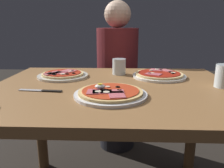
{
  "coord_description": "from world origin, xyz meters",
  "views": [
    {
      "loc": [
        0.03,
        -1.02,
        1.0
      ],
      "look_at": [
        -0.0,
        -0.08,
        0.75
      ],
      "focal_mm": 35.82,
      "sensor_mm": 36.0,
      "label": 1
    }
  ],
  "objects_px": {
    "water_glass_far": "(119,68)",
    "dining_table": "(113,107)",
    "knife": "(43,91)",
    "pizza_across_left": "(159,75)",
    "pizza_foreground": "(110,93)",
    "water_glass_near": "(224,78)",
    "diner_person": "(117,82)",
    "pizza_across_right": "(63,75)"
  },
  "relations": [
    {
      "from": "water_glass_far",
      "to": "dining_table",
      "type": "bearing_deg",
      "value": -95.08
    },
    {
      "from": "dining_table",
      "to": "knife",
      "type": "distance_m",
      "value": 0.34
    },
    {
      "from": "pizza_across_left",
      "to": "knife",
      "type": "xyz_separation_m",
      "value": [
        -0.55,
        -0.3,
        -0.01
      ]
    },
    {
      "from": "dining_table",
      "to": "water_glass_far",
      "type": "bearing_deg",
      "value": 84.92
    },
    {
      "from": "pizza_foreground",
      "to": "knife",
      "type": "bearing_deg",
      "value": 169.5
    },
    {
      "from": "water_glass_near",
      "to": "diner_person",
      "type": "xyz_separation_m",
      "value": [
        -0.5,
        0.73,
        -0.21
      ]
    },
    {
      "from": "dining_table",
      "to": "knife",
      "type": "bearing_deg",
      "value": -161.65
    },
    {
      "from": "knife",
      "to": "water_glass_far",
      "type": "bearing_deg",
      "value": 48.1
    },
    {
      "from": "pizza_foreground",
      "to": "water_glass_far",
      "type": "distance_m",
      "value": 0.42
    },
    {
      "from": "pizza_across_right",
      "to": "diner_person",
      "type": "xyz_separation_m",
      "value": [
        0.29,
        0.54,
        -0.17
      ]
    },
    {
      "from": "pizza_across_right",
      "to": "water_glass_near",
      "type": "relative_size",
      "value": 2.61
    },
    {
      "from": "dining_table",
      "to": "pizza_across_left",
      "type": "relative_size",
      "value": 3.99
    },
    {
      "from": "water_glass_far",
      "to": "water_glass_near",
      "type": "bearing_deg",
      "value": -28.87
    },
    {
      "from": "water_glass_far",
      "to": "diner_person",
      "type": "relative_size",
      "value": 0.08
    },
    {
      "from": "water_glass_far",
      "to": "pizza_across_right",
      "type": "bearing_deg",
      "value": -165.48
    },
    {
      "from": "water_glass_near",
      "to": "diner_person",
      "type": "distance_m",
      "value": 0.91
    },
    {
      "from": "knife",
      "to": "diner_person",
      "type": "relative_size",
      "value": 0.17
    },
    {
      "from": "pizza_across_left",
      "to": "pizza_across_right",
      "type": "distance_m",
      "value": 0.53
    },
    {
      "from": "knife",
      "to": "pizza_foreground",
      "type": "bearing_deg",
      "value": -10.5
    },
    {
      "from": "pizza_across_right",
      "to": "water_glass_near",
      "type": "distance_m",
      "value": 0.82
    },
    {
      "from": "pizza_across_right",
      "to": "water_glass_near",
      "type": "bearing_deg",
      "value": -13.16
    },
    {
      "from": "dining_table",
      "to": "pizza_foreground",
      "type": "height_order",
      "value": "pizza_foreground"
    },
    {
      "from": "pizza_across_left",
      "to": "diner_person",
      "type": "distance_m",
      "value": 0.6
    },
    {
      "from": "diner_person",
      "to": "pizza_foreground",
      "type": "bearing_deg",
      "value": 89.12
    },
    {
      "from": "pizza_across_left",
      "to": "water_glass_far",
      "type": "relative_size",
      "value": 3.21
    },
    {
      "from": "pizza_across_right",
      "to": "knife",
      "type": "xyz_separation_m",
      "value": [
        -0.01,
        -0.28,
        -0.01
      ]
    },
    {
      "from": "water_glass_near",
      "to": "knife",
      "type": "distance_m",
      "value": 0.82
    },
    {
      "from": "diner_person",
      "to": "water_glass_far",
      "type": "bearing_deg",
      "value": 92.22
    },
    {
      "from": "pizza_across_right",
      "to": "water_glass_far",
      "type": "bearing_deg",
      "value": 14.52
    },
    {
      "from": "knife",
      "to": "pizza_across_left",
      "type": "bearing_deg",
      "value": 28.64
    },
    {
      "from": "water_glass_near",
      "to": "water_glass_far",
      "type": "distance_m",
      "value": 0.55
    },
    {
      "from": "knife",
      "to": "dining_table",
      "type": "bearing_deg",
      "value": 18.35
    },
    {
      "from": "diner_person",
      "to": "pizza_across_left",
      "type": "bearing_deg",
      "value": 114.61
    },
    {
      "from": "dining_table",
      "to": "pizza_across_left",
      "type": "height_order",
      "value": "pizza_across_left"
    },
    {
      "from": "water_glass_near",
      "to": "diner_person",
      "type": "bearing_deg",
      "value": 124.6
    },
    {
      "from": "dining_table",
      "to": "knife",
      "type": "relative_size",
      "value": 5.93
    },
    {
      "from": "water_glass_near",
      "to": "water_glass_far",
      "type": "relative_size",
      "value": 1.17
    },
    {
      "from": "pizza_foreground",
      "to": "knife",
      "type": "relative_size",
      "value": 1.52
    },
    {
      "from": "water_glass_near",
      "to": "knife",
      "type": "height_order",
      "value": "water_glass_near"
    },
    {
      "from": "pizza_across_left",
      "to": "water_glass_far",
      "type": "bearing_deg",
      "value": 164.03
    },
    {
      "from": "pizza_foreground",
      "to": "pizza_across_right",
      "type": "relative_size",
      "value": 1.08
    },
    {
      "from": "water_glass_near",
      "to": "water_glass_far",
      "type": "xyz_separation_m",
      "value": [
        -0.48,
        0.27,
        -0.01
      ]
    }
  ]
}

